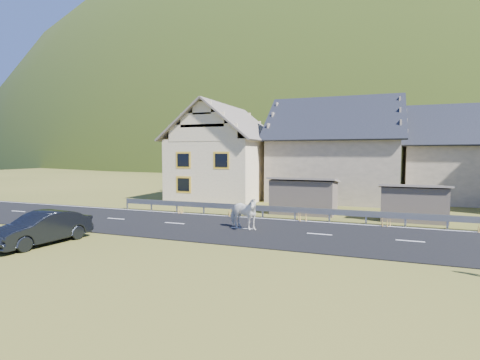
% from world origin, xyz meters
% --- Properties ---
extents(ground, '(160.00, 160.00, 0.00)m').
position_xyz_m(ground, '(0.00, 0.00, 0.00)').
color(ground, '#3D4418').
rests_on(ground, ground).
extents(road, '(60.00, 7.00, 0.04)m').
position_xyz_m(road, '(0.00, 0.00, 0.02)').
color(road, black).
rests_on(road, ground).
extents(lane_markings, '(60.00, 6.60, 0.01)m').
position_xyz_m(lane_markings, '(0.00, 0.00, 0.04)').
color(lane_markings, silver).
rests_on(lane_markings, road).
extents(guardrail, '(28.10, 0.09, 0.75)m').
position_xyz_m(guardrail, '(-0.00, 3.68, 0.56)').
color(guardrail, '#93969B').
rests_on(guardrail, ground).
extents(shed_left, '(4.30, 3.30, 2.40)m').
position_xyz_m(shed_left, '(-2.00, 6.50, 1.10)').
color(shed_left, brown).
rests_on(shed_left, ground).
extents(shed_right, '(3.80, 2.90, 2.20)m').
position_xyz_m(shed_right, '(4.50, 6.00, 1.00)').
color(shed_right, brown).
rests_on(shed_right, ground).
extents(house_cream, '(7.80, 9.80, 8.30)m').
position_xyz_m(house_cream, '(-10.00, 12.00, 4.36)').
color(house_cream, beige).
rests_on(house_cream, ground).
extents(house_stone_a, '(10.80, 9.80, 8.90)m').
position_xyz_m(house_stone_a, '(-1.00, 15.00, 4.63)').
color(house_stone_a, tan).
rests_on(house_stone_a, ground).
extents(house_stone_b, '(9.80, 8.80, 8.10)m').
position_xyz_m(house_stone_b, '(9.00, 17.00, 4.24)').
color(house_stone_b, tan).
rests_on(house_stone_b, ground).
extents(mountain, '(440.00, 280.00, 260.00)m').
position_xyz_m(mountain, '(5.00, 180.00, -20.00)').
color(mountain, '#273F10').
rests_on(mountain, ground).
extents(conifer_patch, '(76.00, 50.00, 28.00)m').
position_xyz_m(conifer_patch, '(-55.00, 110.00, 6.00)').
color(conifer_patch, black).
rests_on(conifer_patch, ground).
extents(horse, '(1.54, 2.18, 1.68)m').
position_xyz_m(horse, '(-3.89, -0.15, 0.88)').
color(horse, white).
rests_on(horse, road).
extents(car, '(1.97, 4.40, 1.40)m').
position_xyz_m(car, '(-11.02, -6.04, 0.70)').
color(car, black).
rests_on(car, ground).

